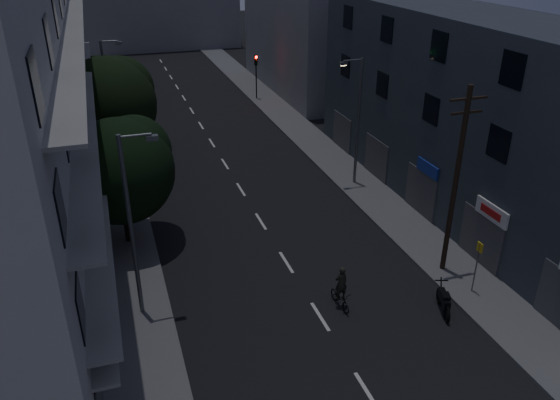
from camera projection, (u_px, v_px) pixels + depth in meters
ground at (223, 161)px, 39.12m from camera, size 160.00×160.00×0.00m
sidewalk_left at (115, 173)px, 36.98m from camera, size 3.00×90.00×0.15m
sidewalk_right at (320, 149)px, 41.19m from camera, size 3.00×90.00×0.15m
lane_markings at (206, 134)px, 44.44m from camera, size 0.15×60.50×0.01m
building_left at (10, 109)px, 26.70m from camera, size 7.00×36.00×14.00m
building_right at (471, 116)px, 30.68m from camera, size 6.19×28.00×11.00m
building_far_left at (42, 11)px, 51.80m from camera, size 6.00×20.00×16.00m
building_far_right at (300, 25)px, 54.09m from camera, size 6.00×20.00×13.00m
building_far_end at (149, 11)px, 75.23m from camera, size 24.00×8.00×10.00m
tree_near at (121, 167)px, 27.12m from camera, size 5.39×5.39×6.65m
tree_mid at (109, 101)px, 35.32m from camera, size 6.22×6.22×7.66m
tree_far at (100, 85)px, 42.80m from camera, size 4.94×4.94×6.11m
traffic_signal_far_right at (256, 68)px, 52.14m from camera, size 0.28×0.37×4.10m
traffic_signal_far_left at (112, 81)px, 47.65m from camera, size 0.28×0.37×4.10m
street_lamp_left_near at (133, 220)px, 21.54m from camera, size 1.51×0.25×8.00m
street_lamp_right at (357, 116)px, 33.58m from camera, size 1.51×0.25×8.00m
street_lamp_left_far at (109, 91)px, 38.83m from camera, size 1.51×0.25×8.00m
utility_pole at (456, 179)px, 24.39m from camera, size 1.80×0.24×9.00m
bus_stop_sign at (478, 258)px, 24.02m from camera, size 0.06×0.35×2.52m
motorcycle at (444, 301)px, 23.48m from camera, size 0.90×1.96×1.31m
cyclist at (340, 293)px, 23.72m from camera, size 0.69×1.65×2.04m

